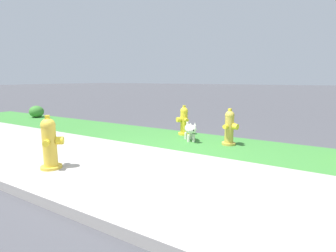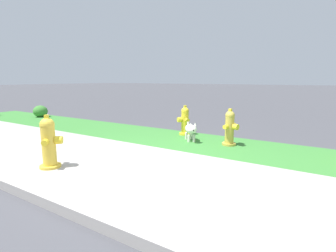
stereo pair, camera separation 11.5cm
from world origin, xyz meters
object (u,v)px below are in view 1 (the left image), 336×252
at_px(fire_hydrant_across_street, 50,143).
at_px(fire_hydrant_near_corner, 184,121).
at_px(fire_hydrant_at_driveway, 230,128).
at_px(small_white_dog, 190,130).
at_px(shrub_bush_far_verge, 37,112).

xyz_separation_m(fire_hydrant_across_street, fire_hydrant_near_corner, (0.57, 3.20, -0.05)).
height_order(fire_hydrant_at_driveway, fire_hydrant_across_street, fire_hydrant_across_street).
height_order(small_white_dog, shrub_bush_far_verge, small_white_dog).
distance_m(fire_hydrant_near_corner, shrub_bush_far_verge, 5.80).
height_order(fire_hydrant_at_driveway, shrub_bush_far_verge, fire_hydrant_at_driveway).
relative_size(fire_hydrant_near_corner, small_white_dog, 1.47).
distance_m(fire_hydrant_at_driveway, fire_hydrant_across_street, 3.35).
bearing_deg(small_white_dog, fire_hydrant_near_corner, 179.67).
bearing_deg(fire_hydrant_at_driveway, fire_hydrant_across_street, -18.81).
xyz_separation_m(fire_hydrant_at_driveway, shrub_bush_far_verge, (-7.06, 0.30, -0.16)).
relative_size(fire_hydrant_at_driveway, shrub_bush_far_verge, 1.56).
xyz_separation_m(fire_hydrant_at_driveway, fire_hydrant_across_street, (-1.83, -2.81, 0.03)).
height_order(fire_hydrant_at_driveway, small_white_dog, fire_hydrant_at_driveway).
bearing_deg(shrub_bush_far_verge, fire_hydrant_near_corner, 1.01).
bearing_deg(fire_hydrant_at_driveway, shrub_bush_far_verge, -78.06).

